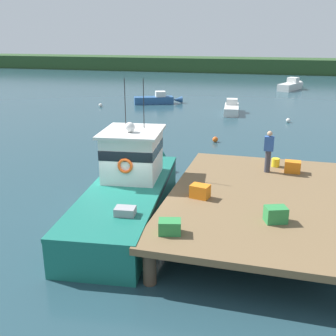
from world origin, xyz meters
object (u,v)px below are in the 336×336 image
at_px(crate_single_by_cleat, 276,214).
at_px(main_fishing_boat, 129,188).
at_px(crate_stack_mid_dock, 293,167).
at_px(mooring_buoy_outer, 215,139).
at_px(deckhand_by_the_boat, 269,151).
at_px(bait_bucket, 276,162).
at_px(moored_boat_far_left, 157,99).
at_px(moored_boat_near_channel, 232,108).
at_px(mooring_buoy_spare_mooring, 288,120).
at_px(crate_single_far, 200,191).
at_px(crate_stack_near_edge, 170,227).
at_px(mooring_buoy_inshore, 101,105).
at_px(moored_boat_far_right, 291,86).

bearing_deg(crate_single_by_cleat, main_fishing_boat, 159.28).
xyz_separation_m(crate_stack_mid_dock, mooring_buoy_outer, (-4.31, 8.51, -1.26)).
distance_m(crate_single_by_cleat, deckhand_by_the_boat, 4.59).
relative_size(bait_bucket, moored_boat_far_left, 0.07).
height_order(moored_boat_near_channel, mooring_buoy_outer, moored_boat_near_channel).
bearing_deg(mooring_buoy_spare_mooring, bait_bucket, -92.74).
relative_size(crate_single_by_cleat, mooring_buoy_spare_mooring, 1.82).
distance_m(main_fishing_boat, mooring_buoy_outer, 11.41).
distance_m(crate_single_far, crate_stack_near_edge, 2.74).
relative_size(moored_boat_near_channel, mooring_buoy_inshore, 14.25).
bearing_deg(mooring_buoy_inshore, crate_single_far, -58.57).
bearing_deg(main_fishing_boat, deckhand_by_the_boat, 28.41).
bearing_deg(crate_single_by_cleat, deckhand_by_the_boat, 95.10).
bearing_deg(moored_boat_near_channel, deckhand_by_the_boat, -79.32).
relative_size(moored_boat_far_right, mooring_buoy_outer, 16.47).
distance_m(main_fishing_boat, mooring_buoy_spare_mooring, 19.46).
bearing_deg(moored_boat_far_right, crate_single_far, -95.17).
distance_m(deckhand_by_the_boat, mooring_buoy_spare_mooring, 16.13).
bearing_deg(crate_single_by_cleat, crate_single_far, 152.90).
height_order(crate_stack_near_edge, mooring_buoy_inshore, crate_stack_near_edge).
relative_size(moored_boat_far_left, mooring_buoy_outer, 13.50).
bearing_deg(bait_bucket, mooring_buoy_inshore, 131.33).
bearing_deg(moored_boat_far_left, crate_stack_mid_dock, -61.10).
distance_m(moored_boat_far_left, mooring_buoy_inshore, 5.47).
bearing_deg(crate_single_by_cleat, crate_stack_near_edge, -151.66).
height_order(moored_boat_far_right, moored_boat_near_channel, moored_boat_far_right).
bearing_deg(mooring_buoy_spare_mooring, main_fishing_boat, -107.35).
distance_m(crate_stack_mid_dock, deckhand_by_the_boat, 1.16).
xyz_separation_m(crate_single_by_cleat, crate_stack_near_edge, (-2.74, -1.48, -0.04)).
xyz_separation_m(moored_boat_near_channel, mooring_buoy_outer, (0.21, -10.21, -0.22)).
distance_m(crate_single_by_cleat, crate_stack_mid_dock, 4.77).
bearing_deg(crate_stack_mid_dock, crate_single_by_cleat, -96.56).
relative_size(crate_single_far, moored_boat_near_channel, 0.13).
height_order(crate_stack_mid_dock, mooring_buoy_outer, crate_stack_mid_dock).
bearing_deg(mooring_buoy_spare_mooring, deckhand_by_the_boat, -93.69).
xyz_separation_m(moored_boat_near_channel, mooring_buoy_spare_mooring, (4.60, -2.94, -0.23)).
xyz_separation_m(crate_stack_near_edge, deckhand_by_the_boat, (2.33, 6.01, 0.67)).
relative_size(crate_single_by_cleat, mooring_buoy_outer, 1.76).
distance_m(crate_stack_near_edge, mooring_buoy_spare_mooring, 22.28).
bearing_deg(moored_boat_near_channel, crate_stack_near_edge, -87.16).
height_order(crate_stack_mid_dock, mooring_buoy_inshore, crate_stack_mid_dock).
xyz_separation_m(crate_stack_mid_dock, moored_boat_far_right, (0.59, 35.95, -0.94)).
xyz_separation_m(bait_bucket, mooring_buoy_inshore, (-15.81, 17.98, -1.21)).
relative_size(crate_single_far, crate_stack_mid_dock, 1.00).
relative_size(bait_bucket, deckhand_by_the_boat, 0.21).
xyz_separation_m(main_fishing_boat, crate_single_far, (2.74, -0.71, 0.41)).
relative_size(deckhand_by_the_boat, moored_boat_near_channel, 0.36).
bearing_deg(moored_boat_far_left, mooring_buoy_spare_mooring, -26.13).
bearing_deg(mooring_buoy_outer, mooring_buoy_spare_mooring, 58.87).
height_order(moored_boat_near_channel, moored_boat_far_left, moored_boat_far_left).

